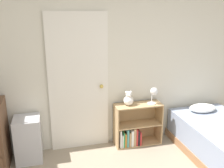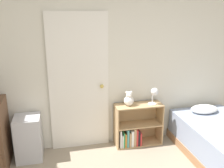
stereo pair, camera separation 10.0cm
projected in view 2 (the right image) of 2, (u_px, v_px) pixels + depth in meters
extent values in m
cube|color=beige|center=(101.00, 63.00, 3.64)|extent=(10.00, 0.06, 2.55)
cube|color=silver|center=(79.00, 83.00, 3.59)|extent=(0.86, 0.04, 2.01)
sphere|color=gold|center=(102.00, 86.00, 3.64)|extent=(0.06, 0.06, 0.06)
cube|color=silver|center=(29.00, 138.00, 3.46)|extent=(0.35, 0.36, 0.63)
cube|color=tan|center=(116.00, 127.00, 3.77)|extent=(0.02, 0.28, 0.65)
cube|color=tan|center=(159.00, 122.00, 3.93)|extent=(0.02, 0.28, 0.65)
cube|color=tan|center=(138.00, 143.00, 3.94)|extent=(0.69, 0.28, 0.02)
cube|color=tan|center=(138.00, 124.00, 3.85)|extent=(0.69, 0.28, 0.02)
cube|color=tan|center=(139.00, 105.00, 3.76)|extent=(0.69, 0.28, 0.02)
cube|color=tan|center=(135.00, 121.00, 3.98)|extent=(0.72, 0.01, 0.65)
cube|color=white|center=(120.00, 138.00, 3.78)|extent=(0.02, 0.16, 0.28)
cube|color=white|center=(121.00, 139.00, 3.82)|extent=(0.02, 0.20, 0.20)
cube|color=#338C4C|center=(123.00, 139.00, 3.80)|extent=(0.02, 0.16, 0.24)
cube|color=orange|center=(124.00, 138.00, 3.83)|extent=(0.02, 0.20, 0.22)
cube|color=teal|center=(127.00, 137.00, 3.82)|extent=(0.03, 0.18, 0.28)
cube|color=tan|center=(129.00, 138.00, 3.84)|extent=(0.03, 0.20, 0.22)
cube|color=white|center=(131.00, 137.00, 3.83)|extent=(0.04, 0.17, 0.26)
cube|color=tan|center=(133.00, 136.00, 3.84)|extent=(0.03, 0.19, 0.28)
cube|color=red|center=(136.00, 136.00, 3.84)|extent=(0.03, 0.16, 0.27)
cube|color=black|center=(137.00, 136.00, 3.88)|extent=(0.02, 0.23, 0.24)
cube|color=red|center=(139.00, 137.00, 3.89)|extent=(0.02, 0.23, 0.21)
sphere|color=silver|center=(129.00, 101.00, 3.70)|extent=(0.15, 0.15, 0.15)
sphere|color=silver|center=(129.00, 95.00, 3.67)|extent=(0.09, 0.09, 0.09)
sphere|color=silver|center=(130.00, 96.00, 3.64)|extent=(0.03, 0.03, 0.03)
sphere|color=silver|center=(127.00, 92.00, 3.65)|extent=(0.04, 0.04, 0.04)
sphere|color=silver|center=(131.00, 92.00, 3.67)|extent=(0.04, 0.04, 0.04)
cylinder|color=silver|center=(152.00, 104.00, 3.77)|extent=(0.13, 0.13, 0.01)
cylinder|color=silver|center=(152.00, 99.00, 3.75)|extent=(0.01, 0.01, 0.15)
sphere|color=silver|center=(155.00, 92.00, 3.71)|extent=(0.11, 0.11, 0.11)
ellipsoid|color=white|center=(204.00, 109.00, 3.91)|extent=(0.44, 0.28, 0.12)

